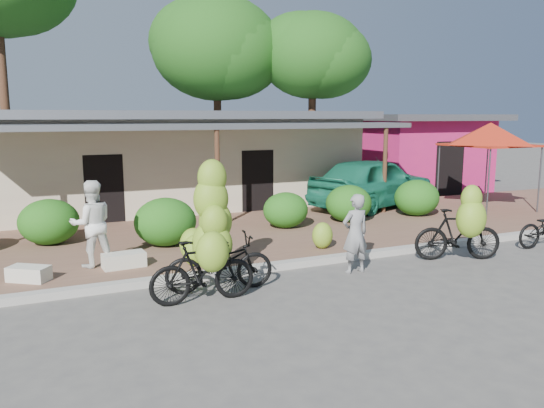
{
  "coord_description": "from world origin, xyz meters",
  "views": [
    {
      "loc": [
        -4.6,
        -7.78,
        3.2
      ],
      "look_at": [
        0.32,
        3.13,
        1.2
      ],
      "focal_mm": 35.0,
      "sensor_mm": 36.0,
      "label": 1
    }
  ],
  "objects_px": {
    "sack_near": "(124,260)",
    "bike_left": "(204,269)",
    "tree_center_right": "(212,46)",
    "sack_far": "(29,274)",
    "bike_right": "(461,230)",
    "bystander": "(92,224)",
    "teal_van": "(373,182)",
    "vendor": "(355,234)",
    "red_canopy": "(490,134)",
    "bike_center": "(216,241)",
    "tree_near_right": "(308,54)"
  },
  "relations": [
    {
      "from": "tree_near_right",
      "to": "sack_near",
      "type": "distance_m",
      "value": 16.54
    },
    {
      "from": "red_canopy",
      "to": "tree_center_right",
      "type": "bearing_deg",
      "value": 116.58
    },
    {
      "from": "tree_near_right",
      "to": "teal_van",
      "type": "distance_m",
      "value": 9.26
    },
    {
      "from": "tree_center_right",
      "to": "bike_left",
      "type": "bearing_deg",
      "value": -108.65
    },
    {
      "from": "vendor",
      "to": "bike_center",
      "type": "bearing_deg",
      "value": -6.69
    },
    {
      "from": "sack_near",
      "to": "vendor",
      "type": "bearing_deg",
      "value": -23.98
    },
    {
      "from": "bike_center",
      "to": "tree_center_right",
      "type": "bearing_deg",
      "value": -11.06
    },
    {
      "from": "tree_center_right",
      "to": "bike_left",
      "type": "relative_size",
      "value": 4.64
    },
    {
      "from": "red_canopy",
      "to": "sack_far",
      "type": "height_order",
      "value": "red_canopy"
    },
    {
      "from": "tree_near_right",
      "to": "sack_far",
      "type": "relative_size",
      "value": 10.55
    },
    {
      "from": "tree_center_right",
      "to": "teal_van",
      "type": "bearing_deg",
      "value": -75.44
    },
    {
      "from": "bike_right",
      "to": "sack_far",
      "type": "relative_size",
      "value": 2.67
    },
    {
      "from": "red_canopy",
      "to": "sack_near",
      "type": "bearing_deg",
      "value": -170.22
    },
    {
      "from": "sack_near",
      "to": "bystander",
      "type": "xyz_separation_m",
      "value": [
        -0.56,
        0.34,
        0.75
      ]
    },
    {
      "from": "sack_near",
      "to": "bike_left",
      "type": "bearing_deg",
      "value": -68.31
    },
    {
      "from": "tree_near_right",
      "to": "bike_left",
      "type": "xyz_separation_m",
      "value": [
        -9.39,
        -13.97,
        -5.41
      ]
    },
    {
      "from": "bike_right",
      "to": "sack_far",
      "type": "xyz_separation_m",
      "value": [
        -8.69,
        1.99,
        -0.47
      ]
    },
    {
      "from": "tree_center_right",
      "to": "sack_far",
      "type": "xyz_separation_m",
      "value": [
        -8.14,
        -13.73,
        -6.13
      ]
    },
    {
      "from": "bike_left",
      "to": "bike_center",
      "type": "relative_size",
      "value": 0.78
    },
    {
      "from": "tree_near_right",
      "to": "sack_far",
      "type": "height_order",
      "value": "tree_near_right"
    },
    {
      "from": "bike_right",
      "to": "sack_near",
      "type": "xyz_separation_m",
      "value": [
        -6.91,
        2.19,
        -0.46
      ]
    },
    {
      "from": "red_canopy",
      "to": "bike_right",
      "type": "distance_m",
      "value": 6.98
    },
    {
      "from": "tree_near_right",
      "to": "bike_right",
      "type": "relative_size",
      "value": 3.95
    },
    {
      "from": "tree_near_right",
      "to": "vendor",
      "type": "xyz_separation_m",
      "value": [
        -6.02,
        -13.46,
        -5.22
      ]
    },
    {
      "from": "tree_center_right",
      "to": "tree_near_right",
      "type": "bearing_deg",
      "value": -26.57
    },
    {
      "from": "bike_left",
      "to": "bike_right",
      "type": "distance_m",
      "value": 5.95
    },
    {
      "from": "bike_center",
      "to": "sack_far",
      "type": "distance_m",
      "value": 3.6
    },
    {
      "from": "tree_near_right",
      "to": "bike_right",
      "type": "height_order",
      "value": "tree_near_right"
    },
    {
      "from": "tree_near_right",
      "to": "bike_center",
      "type": "height_order",
      "value": "tree_near_right"
    },
    {
      "from": "bike_left",
      "to": "tree_center_right",
      "type": "bearing_deg",
      "value": -16.62
    },
    {
      "from": "tree_near_right",
      "to": "bike_left",
      "type": "height_order",
      "value": "tree_near_right"
    },
    {
      "from": "tree_center_right",
      "to": "bike_center",
      "type": "distance_m",
      "value": 16.86
    },
    {
      "from": "bike_right",
      "to": "bystander",
      "type": "bearing_deg",
      "value": 93.01
    },
    {
      "from": "tree_near_right",
      "to": "bike_right",
      "type": "distance_m",
      "value": 15.12
    },
    {
      "from": "red_canopy",
      "to": "sack_near",
      "type": "relative_size",
      "value": 4.12
    },
    {
      "from": "bike_left",
      "to": "sack_far",
      "type": "xyz_separation_m",
      "value": [
        -2.75,
        2.23,
        -0.36
      ]
    },
    {
      "from": "sack_near",
      "to": "teal_van",
      "type": "xyz_separation_m",
      "value": [
        8.86,
        3.92,
        0.71
      ]
    },
    {
      "from": "bike_right",
      "to": "sack_near",
      "type": "height_order",
      "value": "bike_right"
    },
    {
      "from": "bike_left",
      "to": "sack_near",
      "type": "height_order",
      "value": "bike_left"
    },
    {
      "from": "sack_far",
      "to": "red_canopy",
      "type": "bearing_deg",
      "value": 9.35
    },
    {
      "from": "bike_left",
      "to": "bike_center",
      "type": "xyz_separation_m",
      "value": [
        0.49,
        0.8,
        0.27
      ]
    },
    {
      "from": "vendor",
      "to": "teal_van",
      "type": "bearing_deg",
      "value": -128.43
    },
    {
      "from": "tree_center_right",
      "to": "teal_van",
      "type": "relative_size",
      "value": 1.72
    },
    {
      "from": "tree_center_right",
      "to": "bike_left",
      "type": "distance_m",
      "value": 17.81
    },
    {
      "from": "teal_van",
      "to": "bike_center",
      "type": "bearing_deg",
      "value": 107.74
    },
    {
      "from": "tree_center_right",
      "to": "red_canopy",
      "type": "xyz_separation_m",
      "value": [
        5.73,
        -11.45,
        -3.77
      ]
    },
    {
      "from": "sack_far",
      "to": "bike_right",
      "type": "bearing_deg",
      "value": -12.91
    },
    {
      "from": "sack_near",
      "to": "sack_far",
      "type": "bearing_deg",
      "value": -173.59
    },
    {
      "from": "bystander",
      "to": "bike_right",
      "type": "bearing_deg",
      "value": 157.6
    },
    {
      "from": "tree_near_right",
      "to": "teal_van",
      "type": "bearing_deg",
      "value": -101.18
    }
  ]
}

